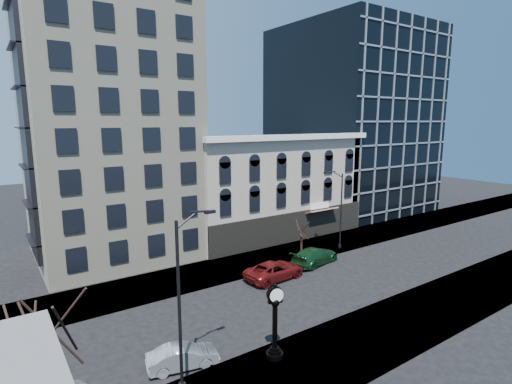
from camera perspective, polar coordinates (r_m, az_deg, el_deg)
ground at (r=32.18m, az=1.15°, el=-15.60°), size 160.00×160.00×0.00m
sidewalk_far at (r=38.40m, az=-5.97°, el=-11.17°), size 160.00×6.00×0.12m
sidewalk_near at (r=26.86m, az=11.90°, el=-21.28°), size 160.00×6.00×0.12m
cream_tower at (r=44.09m, az=-20.96°, el=16.45°), size 15.90×15.40×42.50m
victorian_row at (r=49.55m, az=1.72°, el=0.86°), size 22.60×11.19×12.50m
glass_office at (r=66.11m, az=13.41°, el=9.87°), size 20.00×20.15×28.00m
street_clock at (r=24.66m, az=2.71°, el=-18.37°), size 1.05×1.05×4.61m
street_lamp_near at (r=20.43m, az=-9.38°, el=-8.76°), size 2.50×0.45×9.65m
street_lamp_far at (r=43.73m, az=11.41°, el=0.39°), size 2.16×1.03×8.76m
bare_tree_near at (r=17.68m, az=-27.78°, el=-15.91°), size 4.95×4.95×8.50m
bare_tree_far at (r=41.31m, az=6.56°, el=-4.91°), size 2.46×2.46×4.22m
car_near_b at (r=25.04m, az=-10.42°, el=-22.12°), size 4.28×2.26×1.34m
car_far_a at (r=36.35m, az=2.65°, el=-11.12°), size 5.96×3.14×1.60m
car_far_b at (r=40.33m, az=8.38°, el=-9.01°), size 6.02×3.36×1.65m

